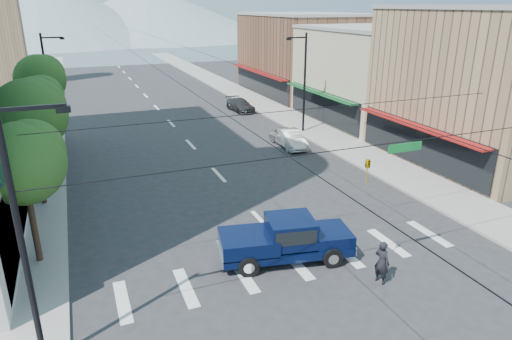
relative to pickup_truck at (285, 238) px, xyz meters
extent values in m
plane|color=#28282B|center=(0.52, -2.02, -1.10)|extent=(160.00, 160.00, 0.00)
cube|color=gray|center=(-11.48, 37.98, -1.02)|extent=(4.00, 120.00, 0.15)
cube|color=gray|center=(12.52, 37.98, -1.02)|extent=(4.00, 120.00, 0.15)
cube|color=#8C6B4C|center=(20.52, 7.98, 4.40)|extent=(12.00, 14.00, 11.00)
cube|color=tan|center=(20.52, 21.98, 3.40)|extent=(12.00, 14.00, 9.00)
cube|color=brown|center=(20.52, 37.98, 3.90)|extent=(12.00, 18.00, 10.00)
cube|color=#8C6B4C|center=(-15.98, 59.98, 7.90)|extent=(4.00, 4.00, 18.00)
cone|color=gray|center=(-14.48, 147.98, 9.90)|extent=(80.00, 80.00, 22.00)
cone|color=gray|center=(20.52, 157.98, 7.90)|extent=(90.00, 90.00, 18.00)
cylinder|color=black|center=(-10.68, 3.98, 1.18)|extent=(0.28, 0.28, 4.55)
sphere|color=#244F1A|center=(-10.68, 3.98, 3.78)|extent=(3.64, 3.64, 3.64)
sphere|color=#244F1A|center=(-10.28, 4.28, 4.18)|extent=(2.86, 2.86, 2.86)
cylinder|color=black|center=(-10.68, 10.98, 1.46)|extent=(0.28, 0.28, 5.11)
sphere|color=#244F1A|center=(-10.68, 10.98, 4.38)|extent=(4.09, 4.09, 4.09)
sphere|color=#244F1A|center=(-10.28, 11.28, 4.78)|extent=(3.21, 3.21, 3.21)
cylinder|color=black|center=(-10.68, 17.98, 1.18)|extent=(0.28, 0.28, 4.55)
sphere|color=#244F1A|center=(-10.68, 17.98, 3.78)|extent=(3.64, 3.64, 3.64)
sphere|color=#244F1A|center=(-10.28, 18.28, 4.18)|extent=(2.86, 2.86, 2.86)
cylinder|color=black|center=(-10.68, 24.98, 1.46)|extent=(0.28, 0.28, 5.11)
sphere|color=#244F1A|center=(-10.68, 24.98, 4.38)|extent=(4.09, 4.09, 4.09)
sphere|color=#244F1A|center=(-10.28, 25.28, 4.78)|extent=(3.21, 3.21, 3.21)
cylinder|color=black|center=(-10.28, -3.02, 3.40)|extent=(0.20, 0.20, 9.00)
cylinder|color=black|center=(0.52, -3.02, 5.10)|extent=(21.60, 0.04, 0.04)
imported|color=gold|center=(2.02, -3.02, 4.05)|extent=(0.16, 0.20, 1.00)
cube|color=#0C6626|center=(3.72, -3.02, 4.85)|extent=(1.60, 0.06, 0.35)
cylinder|color=black|center=(-10.28, 27.98, 3.40)|extent=(0.20, 0.20, 9.00)
cube|color=black|center=(-9.38, 27.98, 7.50)|extent=(1.80, 0.12, 0.12)
cube|color=black|center=(-8.58, 27.98, 7.40)|extent=(0.40, 0.25, 0.18)
cylinder|color=black|center=(11.32, 19.98, 3.40)|extent=(0.20, 0.20, 9.00)
cube|color=black|center=(10.42, 19.98, 7.50)|extent=(1.80, 0.12, 0.12)
cube|color=black|center=(9.62, 19.98, 7.40)|extent=(0.40, 0.25, 0.18)
cube|color=#061032|center=(0.02, 0.00, -0.49)|extent=(6.40, 3.33, 0.39)
cube|color=#061032|center=(2.15, -0.41, -0.04)|extent=(2.14, 2.40, 0.61)
cube|color=#061032|center=(0.24, -0.05, 0.40)|extent=(2.45, 2.41, 1.22)
cube|color=black|center=(0.24, -0.05, 0.51)|extent=(2.24, 2.40, 0.66)
cube|color=#061032|center=(-1.72, 0.33, 0.01)|extent=(2.92, 2.66, 0.72)
cube|color=silver|center=(3.02, -0.58, -0.49)|extent=(0.53, 2.09, 0.39)
cube|color=silver|center=(-2.97, 0.57, -0.49)|extent=(0.53, 2.09, 0.33)
cylinder|color=black|center=(1.73, -1.40, -0.63)|extent=(0.98, 0.50, 0.93)
cylinder|color=black|center=(2.13, 0.66, -0.63)|extent=(0.98, 0.50, 0.93)
cylinder|color=black|center=(-2.08, -0.67, -0.63)|extent=(0.98, 0.50, 0.93)
cylinder|color=black|center=(-1.68, 1.39, -0.63)|extent=(0.98, 0.50, 0.93)
imported|color=black|center=(3.02, -3.24, -0.11)|extent=(0.67, 0.83, 1.96)
imported|color=#9F9FA3|center=(8.12, 16.72, -0.35)|extent=(1.95, 4.45, 1.49)
imported|color=silver|center=(8.12, 16.11, -0.37)|extent=(1.93, 4.55, 1.46)
imported|color=#2F2F31|center=(8.97, 30.68, -0.41)|extent=(2.34, 4.89, 1.37)
camera|label=1|loc=(-8.25, -16.90, 10.20)|focal=32.00mm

